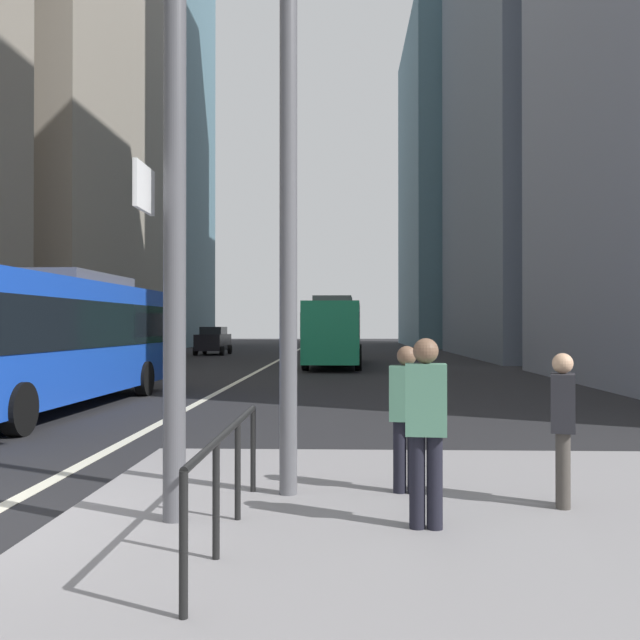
% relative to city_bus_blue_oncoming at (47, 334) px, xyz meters
% --- Properties ---
extents(ground_plane, '(160.00, 160.00, 0.00)m').
position_rel_city_bus_blue_oncoming_xyz_m(ground_plane, '(3.25, 10.21, -1.84)').
color(ground_plane, black).
extents(median_island, '(9.00, 10.00, 0.15)m').
position_rel_city_bus_blue_oncoming_xyz_m(median_island, '(8.75, -10.79, -1.76)').
color(median_island, gray).
rests_on(median_island, ground).
extents(lane_centre_line, '(0.20, 80.00, 0.01)m').
position_rel_city_bus_blue_oncoming_xyz_m(lane_centre_line, '(3.25, 20.21, -1.83)').
color(lane_centre_line, beige).
rests_on(lane_centre_line, ground).
extents(office_tower_left_mid, '(13.10, 22.22, 36.86)m').
position_rel_city_bus_blue_oncoming_xyz_m(office_tower_left_mid, '(-12.75, 28.39, 16.60)').
color(office_tower_left_mid, gray).
rests_on(office_tower_left_mid, ground).
extents(office_tower_left_far, '(11.07, 16.81, 47.51)m').
position_rel_city_bus_blue_oncoming_xyz_m(office_tower_left_far, '(-12.75, 52.37, 21.92)').
color(office_tower_left_far, slate).
rests_on(office_tower_left_far, ground).
extents(office_tower_right_far, '(13.60, 22.51, 31.93)m').
position_rel_city_bus_blue_oncoming_xyz_m(office_tower_right_far, '(20.25, 54.97, 14.13)').
color(office_tower_right_far, slate).
rests_on(office_tower_right_far, ground).
extents(city_bus_blue_oncoming, '(2.93, 11.65, 3.40)m').
position_rel_city_bus_blue_oncoming_xyz_m(city_bus_blue_oncoming, '(0.00, 0.00, 0.00)').
color(city_bus_blue_oncoming, blue).
rests_on(city_bus_blue_oncoming, ground).
extents(city_bus_red_receding, '(2.91, 11.42, 3.40)m').
position_rel_city_bus_blue_oncoming_xyz_m(city_bus_red_receding, '(6.62, 18.83, -0.00)').
color(city_bus_red_receding, '#198456').
rests_on(city_bus_red_receding, ground).
extents(car_oncoming_mid, '(2.13, 4.19, 1.94)m').
position_rel_city_bus_blue_oncoming_xyz_m(car_oncoming_mid, '(-2.03, 32.05, -0.85)').
color(car_oncoming_mid, black).
rests_on(car_oncoming_mid, ground).
extents(car_receding_near, '(2.19, 4.37, 1.94)m').
position_rel_city_bus_blue_oncoming_xyz_m(car_receding_near, '(6.26, 31.92, -0.85)').
color(car_receding_near, gold).
rests_on(car_receding_near, ground).
extents(street_lamp_post, '(5.50, 0.32, 8.00)m').
position_rel_city_bus_blue_oncoming_xyz_m(street_lamp_post, '(6.46, -8.63, 3.45)').
color(street_lamp_post, '#56565B').
rests_on(street_lamp_post, median_island).
extents(pedestrian_railing, '(0.06, 3.52, 0.98)m').
position_rel_city_bus_blue_oncoming_xyz_m(pedestrian_railing, '(6.05, -10.26, -0.98)').
color(pedestrian_railing, black).
rests_on(pedestrian_railing, median_island).
extents(pedestrian_waiting, '(0.41, 0.30, 1.66)m').
position_rel_city_bus_blue_oncoming_xyz_m(pedestrian_waiting, '(7.80, -8.53, -0.77)').
color(pedestrian_waiting, black).
rests_on(pedestrian_waiting, median_island).
extents(pedestrian_walking, '(0.34, 0.43, 1.60)m').
position_rel_city_bus_blue_oncoming_xyz_m(pedestrian_walking, '(9.38, -9.08, -0.80)').
color(pedestrian_walking, '#423D38').
rests_on(pedestrian_walking, median_island).
extents(pedestrian_far, '(0.40, 0.27, 1.78)m').
position_rel_city_bus_blue_oncoming_xyz_m(pedestrian_far, '(7.85, -9.92, -0.69)').
color(pedestrian_far, black).
rests_on(pedestrian_far, median_island).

